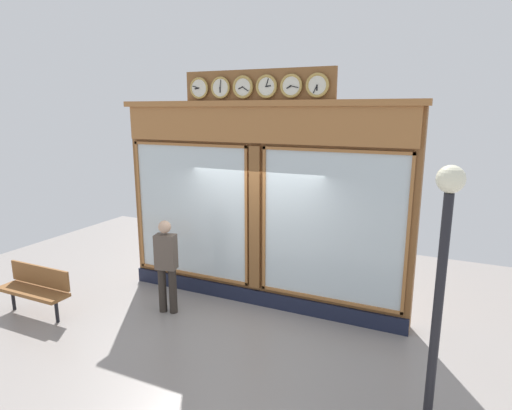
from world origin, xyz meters
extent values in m
plane|color=gray|center=(0.00, 2.80, 0.00)|extent=(14.00, 14.00, 0.00)
cube|color=brown|center=(0.00, -0.15, 1.80)|extent=(5.42, 0.30, 3.60)
cube|color=#191E33|center=(0.00, 0.02, 0.14)|extent=(5.42, 0.08, 0.28)
cube|color=#A56936|center=(0.00, 0.04, 3.29)|extent=(5.31, 0.08, 0.61)
cube|color=#A56936|center=(0.00, 0.02, 3.65)|extent=(5.53, 0.20, 0.10)
cube|color=silver|center=(-1.38, 0.01, 1.64)|extent=(2.36, 0.02, 2.49)
cube|color=#A56936|center=(-1.38, 0.04, 2.91)|extent=(2.46, 0.04, 0.05)
cube|color=#A56936|center=(-1.38, 0.04, 0.37)|extent=(2.46, 0.04, 0.05)
cube|color=#A56936|center=(-2.58, 0.04, 1.64)|extent=(0.05, 0.04, 2.59)
cube|color=#A56936|center=(-0.18, 0.04, 1.64)|extent=(0.05, 0.04, 2.59)
cube|color=silver|center=(1.38, 0.01, 1.64)|extent=(2.36, 0.02, 2.49)
cube|color=#A56936|center=(1.38, 0.04, 2.91)|extent=(2.46, 0.04, 0.05)
cube|color=#A56936|center=(1.38, 0.04, 0.37)|extent=(2.46, 0.04, 0.05)
cube|color=#A56936|center=(2.58, 0.04, 1.64)|extent=(0.05, 0.04, 2.59)
cube|color=#A56936|center=(0.18, 0.04, 1.64)|extent=(0.05, 0.04, 2.59)
cube|color=brown|center=(0.00, 0.03, 1.64)|extent=(0.20, 0.10, 2.59)
cube|color=brown|center=(0.00, -0.02, 3.92)|extent=(2.73, 0.06, 0.57)
cylinder|color=silver|center=(-1.08, 0.06, 3.92)|extent=(0.31, 0.02, 0.31)
torus|color=#B79347|center=(-1.08, 0.06, 3.92)|extent=(0.38, 0.05, 0.38)
cube|color=black|center=(-1.08, 0.07, 3.87)|extent=(0.02, 0.01, 0.08)
cube|color=black|center=(-1.05, 0.07, 3.86)|extent=(0.07, 0.01, 0.12)
sphere|color=black|center=(-1.08, 0.08, 3.92)|extent=(0.02, 0.02, 0.02)
cylinder|color=silver|center=(-0.65, 0.06, 3.92)|extent=(0.31, 0.02, 0.31)
torus|color=#B79347|center=(-0.65, 0.06, 3.92)|extent=(0.38, 0.04, 0.38)
cube|color=black|center=(-0.61, 0.07, 3.90)|extent=(0.08, 0.01, 0.06)
cube|color=black|center=(-0.71, 0.07, 3.90)|extent=(0.13, 0.01, 0.04)
sphere|color=black|center=(-0.65, 0.08, 3.92)|extent=(0.02, 0.02, 0.02)
cylinder|color=silver|center=(-0.22, 0.06, 3.92)|extent=(0.31, 0.02, 0.31)
torus|color=#B79347|center=(-0.22, 0.06, 3.92)|extent=(0.38, 0.05, 0.38)
cube|color=black|center=(-0.26, 0.07, 3.92)|extent=(0.08, 0.01, 0.03)
cube|color=black|center=(-0.24, 0.07, 3.98)|extent=(0.05, 0.01, 0.13)
sphere|color=black|center=(-0.22, 0.08, 3.92)|extent=(0.02, 0.02, 0.02)
cylinder|color=silver|center=(0.22, 0.06, 3.92)|extent=(0.31, 0.02, 0.31)
torus|color=#B79347|center=(0.22, 0.06, 3.92)|extent=(0.38, 0.05, 0.38)
cube|color=black|center=(0.26, 0.07, 3.90)|extent=(0.08, 0.01, 0.05)
cube|color=black|center=(0.16, 0.07, 3.88)|extent=(0.12, 0.01, 0.08)
sphere|color=black|center=(0.22, 0.08, 3.92)|extent=(0.02, 0.02, 0.02)
cylinder|color=silver|center=(0.65, 0.06, 3.92)|extent=(0.31, 0.02, 0.31)
torus|color=#B79347|center=(0.65, 0.06, 3.92)|extent=(0.37, 0.04, 0.37)
cube|color=black|center=(0.65, 0.07, 3.87)|extent=(0.02, 0.01, 0.08)
cube|color=black|center=(0.64, 0.07, 3.98)|extent=(0.03, 0.01, 0.13)
sphere|color=black|center=(0.65, 0.08, 3.92)|extent=(0.02, 0.02, 0.02)
cylinder|color=silver|center=(1.08, 0.06, 3.92)|extent=(0.31, 0.02, 0.31)
torus|color=#B79347|center=(1.08, 0.06, 3.92)|extent=(0.37, 0.04, 0.37)
cube|color=black|center=(1.12, 0.07, 3.91)|extent=(0.08, 0.01, 0.03)
cube|color=black|center=(1.14, 0.07, 3.94)|extent=(0.13, 0.01, 0.05)
sphere|color=black|center=(1.08, 0.08, 3.92)|extent=(0.02, 0.02, 0.02)
cylinder|color=#312A24|center=(1.38, 0.98, 0.41)|extent=(0.14, 0.14, 0.82)
cylinder|color=#312A24|center=(1.19, 0.94, 0.41)|extent=(0.14, 0.14, 0.82)
cube|color=brown|center=(1.28, 0.96, 1.13)|extent=(0.40, 0.29, 0.62)
sphere|color=tan|center=(1.28, 0.96, 1.58)|extent=(0.22, 0.22, 0.22)
cylinder|color=black|center=(-3.11, 2.16, 1.37)|extent=(0.10, 0.10, 2.74)
sphere|color=#F4EFCC|center=(-3.11, 2.16, 2.88)|extent=(0.28, 0.28, 0.28)
cube|color=brown|center=(3.32, 2.08, 0.45)|extent=(1.40, 0.40, 0.06)
cube|color=brown|center=(3.32, 1.91, 0.69)|extent=(1.40, 0.04, 0.36)
cylinder|color=black|center=(2.77, 2.08, 0.23)|extent=(0.06, 0.06, 0.45)
cylinder|color=black|center=(3.87, 2.08, 0.23)|extent=(0.06, 0.06, 0.45)
camera|label=1|loc=(-3.13, 6.71, 3.54)|focal=30.02mm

